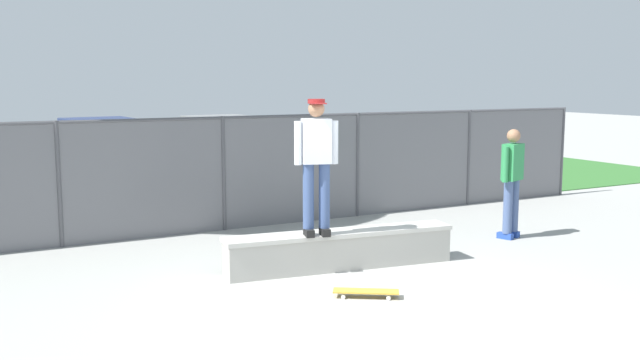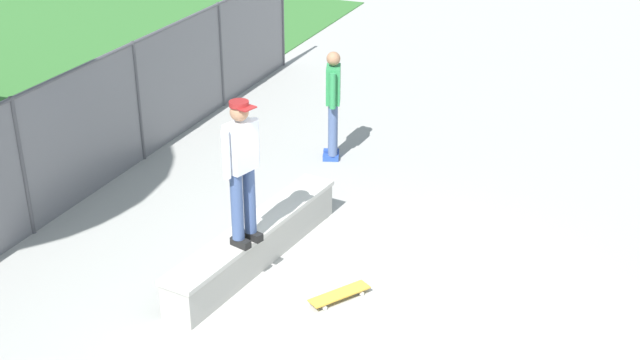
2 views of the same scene
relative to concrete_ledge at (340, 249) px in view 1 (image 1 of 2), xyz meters
The scene contains 9 objects.
ground_plane 1.64m from the concrete_ledge, 108.69° to the right, with size 80.00×80.00×0.00m, color #9E9E99.
grass_strip 13.49m from the concrete_ledge, 92.21° to the left, with size 28.35×20.00×0.02m, color #336B2D.
concrete_ledge is the anchor object (origin of this frame).
skateboarder 1.36m from the concrete_ledge, 168.62° to the right, with size 0.58×0.37×1.84m.
skateboard 1.41m from the concrete_ledge, 106.92° to the right, with size 0.78×0.61×0.09m.
chainlink_fence 3.32m from the concrete_ledge, 99.28° to the left, with size 16.42×0.07×2.00m.
car_blue 9.56m from the concrete_ledge, 97.78° to the left, with size 2.25×4.32×1.66m.
car_white 9.30m from the concrete_ledge, 78.89° to the left, with size 2.25×4.32×1.66m.
bystander 3.54m from the concrete_ledge, ahead, with size 0.57×0.37×1.82m.
Camera 1 is at (-4.36, -6.92, 2.64)m, focal length 40.11 mm.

